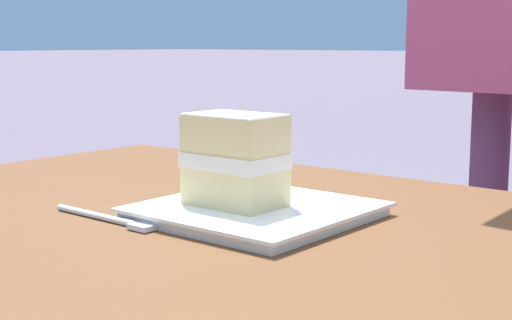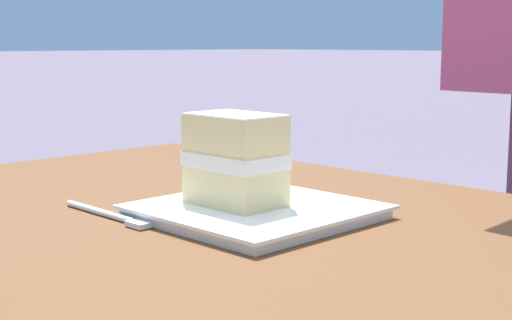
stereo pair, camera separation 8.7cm
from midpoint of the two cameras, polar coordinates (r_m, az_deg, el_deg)
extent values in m
cube|color=brown|center=(0.79, -4.96, -7.83)|extent=(1.30, 0.91, 0.04)
cube|color=white|center=(0.89, -2.83, -4.13)|extent=(0.23, 0.23, 0.01)
cube|color=white|center=(0.88, -2.83, -3.62)|extent=(0.24, 0.24, 0.00)
cube|color=#EAD18C|center=(0.88, -4.44, -2.06)|extent=(0.11, 0.07, 0.04)
cube|color=white|center=(0.88, -4.47, -0.06)|extent=(0.11, 0.08, 0.02)
sphere|color=#B21923|center=(0.89, -2.07, -0.06)|extent=(0.02, 0.02, 0.02)
sphere|color=#B21923|center=(0.90, -2.68, -0.08)|extent=(0.01, 0.01, 0.01)
sphere|color=#B21923|center=(0.88, -1.42, 0.23)|extent=(0.02, 0.02, 0.02)
cube|color=#EAD18C|center=(0.87, -4.49, 1.96)|extent=(0.11, 0.07, 0.04)
cube|color=white|center=(0.87, -4.51, 3.47)|extent=(0.11, 0.07, 0.00)
cylinder|color=silver|center=(0.91, -14.88, -4.14)|extent=(0.14, 0.01, 0.01)
cube|color=silver|center=(0.85, -11.54, -5.04)|extent=(0.03, 0.02, 0.01)
cylinder|color=#5D3049|center=(1.62, 15.46, -9.78)|extent=(0.08, 0.08, 0.84)
camera|label=1|loc=(0.04, -92.86, -0.45)|focal=52.41mm
camera|label=2|loc=(0.04, 87.14, 0.45)|focal=52.41mm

